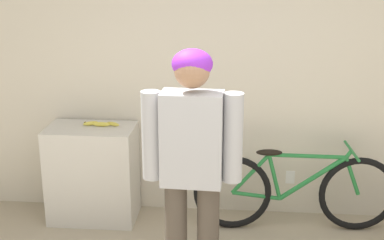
% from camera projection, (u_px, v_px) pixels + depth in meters
% --- Properties ---
extents(wall_back, '(8.00, 0.07, 2.60)m').
position_uv_depth(wall_back, '(232.00, 73.00, 4.63)').
color(wall_back, beige).
rests_on(wall_back, ground_plane).
extents(side_shelf, '(0.76, 0.46, 0.86)m').
position_uv_depth(side_shelf, '(93.00, 173.00, 4.73)').
color(side_shelf, beige).
rests_on(side_shelf, ground_plane).
extents(person, '(0.66, 0.25, 1.73)m').
position_uv_depth(person, '(192.00, 157.00, 3.49)').
color(person, '#4C4238').
rests_on(person, ground_plane).
extents(bicycle, '(1.73, 0.46, 0.74)m').
position_uv_depth(bicycle, '(295.00, 191.00, 4.55)').
color(bicycle, black).
rests_on(bicycle, ground_plane).
extents(banana, '(0.33, 0.09, 0.04)m').
position_uv_depth(banana, '(101.00, 124.00, 4.63)').
color(banana, '#EAD64C').
rests_on(banana, side_shelf).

